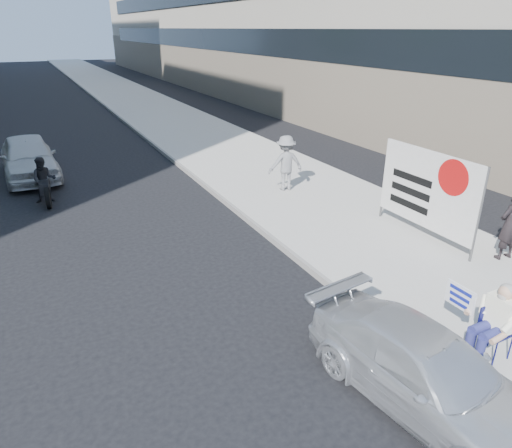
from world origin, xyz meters
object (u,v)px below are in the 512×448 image
motorcycle (45,182)px  jogger (286,163)px  seated_protester (493,319)px  protest_banner (427,190)px  pedestrian_woman (510,225)px  white_sedan_near (29,157)px  parked_sedan (426,371)px

motorcycle → jogger: bearing=-14.9°
seated_protester → protest_banner: size_ratio=0.43×
pedestrian_woman → white_sedan_near: 15.30m
seated_protester → protest_banner: 4.62m
jogger → pedestrian_woman: size_ratio=1.08×
pedestrian_woman → motorcycle: bearing=-40.9°
white_sedan_near → seated_protester: bearing=-69.7°
pedestrian_woman → protest_banner: 1.95m
white_sedan_near → motorcycle: size_ratio=2.13×
jogger → pedestrian_woman: bearing=116.2°
seated_protester → protest_banner: protest_banner is taller
parked_sedan → white_sedan_near: size_ratio=0.88×
jogger → motorcycle: size_ratio=0.86×
pedestrian_woman → parked_sedan: size_ratio=0.42×
jogger → white_sedan_near: size_ratio=0.40×
jogger → parked_sedan: bearing=81.0°
pedestrian_woman → protest_banner: size_ratio=0.53×
seated_protester → motorcycle: size_ratio=0.64×
pedestrian_woman → white_sedan_near: (-9.34, 12.11, -0.22)m
seated_protester → jogger: (1.29, 8.57, 0.16)m
seated_protester → pedestrian_woman: (3.32, 2.15, 0.09)m
seated_protester → parked_sedan: seated_protester is taller
parked_sedan → motorcycle: 12.17m
parked_sedan → white_sedan_near: bearing=99.9°
protest_banner → parked_sedan: size_ratio=0.80×
protest_banner → parked_sedan: 5.72m
seated_protester → motorcycle: seated_protester is taller
seated_protester → jogger: size_ratio=0.74×
seated_protester → protest_banner: bearing=57.2°
parked_sedan → protest_banner: bearing=37.8°
parked_sedan → motorcycle: size_ratio=1.88×
seated_protester → white_sedan_near: 15.48m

